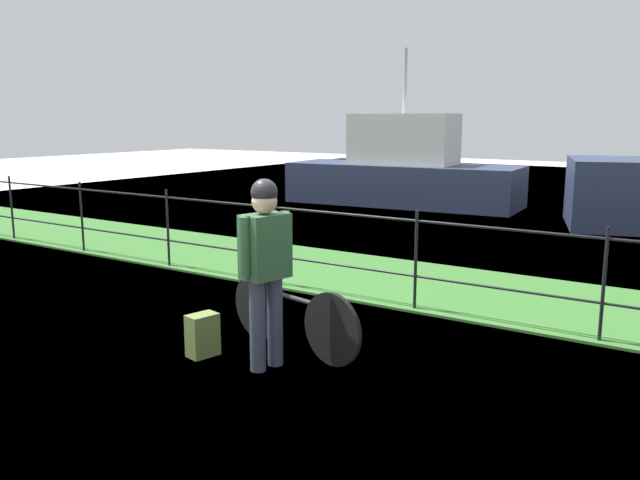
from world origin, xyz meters
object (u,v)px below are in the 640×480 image
object	(u,v)px
cyclist_person	(265,257)
terrier_dog	(266,242)
moored_boat_near	(403,172)
bicycle_main	(292,314)
backpack_on_paving	(203,335)
wooden_crate	(265,262)

from	to	relation	value
cyclist_person	terrier_dog	bearing A→B (deg)	127.61
cyclist_person	moored_boat_near	size ratio (longest dim) A/B	0.28
bicycle_main	backpack_on_paving	bearing A→B (deg)	-136.60
bicycle_main	terrier_dog	xyz separation A→B (m)	(-0.35, 0.07, 0.65)
moored_boat_near	wooden_crate	bearing A→B (deg)	-70.70
terrier_dog	cyclist_person	size ratio (longest dim) A/B	0.19
cyclist_person	wooden_crate	bearing A→B (deg)	128.91
wooden_crate	cyclist_person	distance (m)	0.74
backpack_on_paving	terrier_dog	bearing A→B (deg)	170.78
terrier_dog	moored_boat_near	distance (m)	10.77
moored_boat_near	terrier_dog	bearing A→B (deg)	-70.58
cyclist_person	moored_boat_near	xyz separation A→B (m)	(-4.00, 10.70, -0.17)
wooden_crate	moored_boat_near	size ratio (longest dim) A/B	0.06
wooden_crate	backpack_on_paving	distance (m)	0.92
terrier_dog	backpack_on_paving	xyz separation A→B (m)	(-0.26, -0.65, -0.81)
wooden_crate	bicycle_main	bearing A→B (deg)	-11.87
wooden_crate	terrier_dog	bearing A→B (deg)	-11.87
moored_boat_near	bicycle_main	bearing A→B (deg)	-68.98
cyclist_person	moored_boat_near	distance (m)	11.43
bicycle_main	terrier_dog	bearing A→B (deg)	168.13
cyclist_person	bicycle_main	bearing A→B (deg)	98.62
terrier_dog	backpack_on_paving	world-z (taller)	terrier_dog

